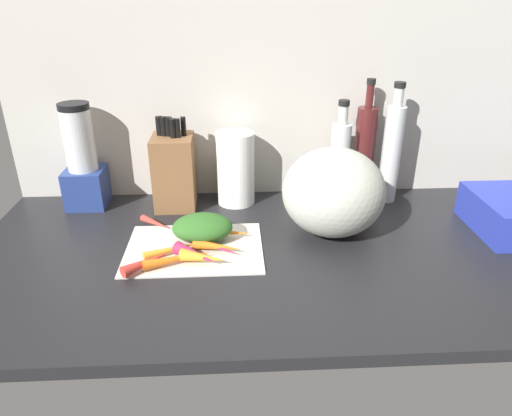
{
  "coord_description": "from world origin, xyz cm",
  "views": [
    {
      "loc": [
        -16.9,
        -104.35,
        61.1
      ],
      "look_at": [
        -11.34,
        -1.78,
        12.5
      ],
      "focal_mm": 32.58,
      "sensor_mm": 36.0,
      "label": 1
    }
  ],
  "objects_px": {
    "carrot_4": "(218,247)",
    "bottle_1": "(364,151)",
    "carrot_7": "(226,232)",
    "blender_appliance": "(83,163)",
    "carrot_1": "(203,258)",
    "carrot_2": "(156,223)",
    "carrot_6": "(178,259)",
    "knife_block": "(174,171)",
    "bottle_2": "(391,152)",
    "carrot_0": "(195,255)",
    "carrot_3": "(147,262)",
    "carrot_5": "(177,248)",
    "paper_towel_roll": "(236,168)",
    "bottle_0": "(339,161)",
    "cutting_board": "(194,248)",
    "winter_squash": "(333,192)",
    "carrot_8": "(212,246)"
  },
  "relations": [
    {
      "from": "carrot_5",
      "to": "blender_appliance",
      "type": "relative_size",
      "value": 0.54
    },
    {
      "from": "carrot_2",
      "to": "bottle_1",
      "type": "height_order",
      "value": "bottle_1"
    },
    {
      "from": "carrot_2",
      "to": "carrot_7",
      "type": "relative_size",
      "value": 0.74
    },
    {
      "from": "carrot_6",
      "to": "paper_towel_roll",
      "type": "distance_m",
      "value": 0.41
    },
    {
      "from": "carrot_7",
      "to": "knife_block",
      "type": "distance_m",
      "value": 0.29
    },
    {
      "from": "bottle_0",
      "to": "carrot_0",
      "type": "bearing_deg",
      "value": -140.66
    },
    {
      "from": "knife_block",
      "to": "bottle_1",
      "type": "relative_size",
      "value": 0.74
    },
    {
      "from": "carrot_1",
      "to": "carrot_6",
      "type": "relative_size",
      "value": 0.67
    },
    {
      "from": "bottle_2",
      "to": "carrot_1",
      "type": "bearing_deg",
      "value": -146.97
    },
    {
      "from": "winter_squash",
      "to": "carrot_0",
      "type": "bearing_deg",
      "value": -158.0
    },
    {
      "from": "winter_squash",
      "to": "carrot_2",
      "type": "bearing_deg",
      "value": 174.92
    },
    {
      "from": "paper_towel_roll",
      "to": "bottle_0",
      "type": "xyz_separation_m",
      "value": [
        0.32,
        -0.02,
        0.02
      ]
    },
    {
      "from": "blender_appliance",
      "to": "paper_towel_roll",
      "type": "height_order",
      "value": "blender_appliance"
    },
    {
      "from": "cutting_board",
      "to": "winter_squash",
      "type": "relative_size",
      "value": 1.28
    },
    {
      "from": "carrot_0",
      "to": "bottle_0",
      "type": "distance_m",
      "value": 0.56
    },
    {
      "from": "carrot_0",
      "to": "carrot_1",
      "type": "relative_size",
      "value": 1.04
    },
    {
      "from": "carrot_2",
      "to": "carrot_6",
      "type": "bearing_deg",
      "value": -68.03
    },
    {
      "from": "carrot_4",
      "to": "paper_towel_roll",
      "type": "bearing_deg",
      "value": 80.82
    },
    {
      "from": "carrot_3",
      "to": "bottle_2",
      "type": "distance_m",
      "value": 0.8
    },
    {
      "from": "cutting_board",
      "to": "carrot_6",
      "type": "relative_size",
      "value": 2.06
    },
    {
      "from": "carrot_2",
      "to": "carrot_5",
      "type": "height_order",
      "value": "carrot_5"
    },
    {
      "from": "carrot_0",
      "to": "carrot_5",
      "type": "height_order",
      "value": "carrot_0"
    },
    {
      "from": "carrot_2",
      "to": "carrot_5",
      "type": "xyz_separation_m",
      "value": [
        0.07,
        -0.14,
        0.0
      ]
    },
    {
      "from": "carrot_5",
      "to": "carrot_8",
      "type": "relative_size",
      "value": 1.05
    },
    {
      "from": "carrot_3",
      "to": "carrot_6",
      "type": "height_order",
      "value": "carrot_3"
    },
    {
      "from": "carrot_0",
      "to": "carrot_2",
      "type": "height_order",
      "value": "carrot_0"
    },
    {
      "from": "carrot_7",
      "to": "blender_appliance",
      "type": "xyz_separation_m",
      "value": [
        -0.43,
        0.24,
        0.12
      ]
    },
    {
      "from": "carrot_7",
      "to": "paper_towel_roll",
      "type": "bearing_deg",
      "value": 82.57
    },
    {
      "from": "knife_block",
      "to": "bottle_2",
      "type": "relative_size",
      "value": 0.75
    },
    {
      "from": "carrot_5",
      "to": "paper_towel_roll",
      "type": "relative_size",
      "value": 0.76
    },
    {
      "from": "bottle_1",
      "to": "carrot_3",
      "type": "bearing_deg",
      "value": -146.53
    },
    {
      "from": "carrot_4",
      "to": "carrot_1",
      "type": "bearing_deg",
      "value": -121.6
    },
    {
      "from": "bottle_0",
      "to": "knife_block",
      "type": "bearing_deg",
      "value": -179.93
    },
    {
      "from": "carrot_1",
      "to": "carrot_5",
      "type": "relative_size",
      "value": 0.67
    },
    {
      "from": "winter_squash",
      "to": "bottle_2",
      "type": "distance_m",
      "value": 0.3
    },
    {
      "from": "carrot_1",
      "to": "carrot_6",
      "type": "height_order",
      "value": "carrot_1"
    },
    {
      "from": "knife_block",
      "to": "paper_towel_roll",
      "type": "xyz_separation_m",
      "value": [
        0.19,
        0.02,
        -0.0
      ]
    },
    {
      "from": "carrot_6",
      "to": "carrot_4",
      "type": "bearing_deg",
      "value": 27.85
    },
    {
      "from": "carrot_5",
      "to": "carrot_7",
      "type": "relative_size",
      "value": 1.15
    },
    {
      "from": "carrot_8",
      "to": "carrot_3",
      "type": "bearing_deg",
      "value": -153.8
    },
    {
      "from": "cutting_board",
      "to": "bottle_0",
      "type": "distance_m",
      "value": 0.53
    },
    {
      "from": "cutting_board",
      "to": "carrot_4",
      "type": "xyz_separation_m",
      "value": [
        0.06,
        -0.03,
        0.02
      ]
    },
    {
      "from": "carrot_2",
      "to": "winter_squash",
      "type": "bearing_deg",
      "value": -5.08
    },
    {
      "from": "carrot_3",
      "to": "carrot_5",
      "type": "height_order",
      "value": "carrot_3"
    },
    {
      "from": "carrot_4",
      "to": "bottle_1",
      "type": "bearing_deg",
      "value": 37.22
    },
    {
      "from": "carrot_3",
      "to": "winter_squash",
      "type": "xyz_separation_m",
      "value": [
        0.48,
        0.17,
        0.1
      ]
    },
    {
      "from": "carrot_2",
      "to": "winter_squash",
      "type": "distance_m",
      "value": 0.5
    },
    {
      "from": "cutting_board",
      "to": "carrot_6",
      "type": "xyz_separation_m",
      "value": [
        -0.03,
        -0.08,
        0.02
      ]
    },
    {
      "from": "cutting_board",
      "to": "carrot_3",
      "type": "height_order",
      "value": "carrot_3"
    },
    {
      "from": "carrot_3",
      "to": "paper_towel_roll",
      "type": "relative_size",
      "value": 0.57
    }
  ]
}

